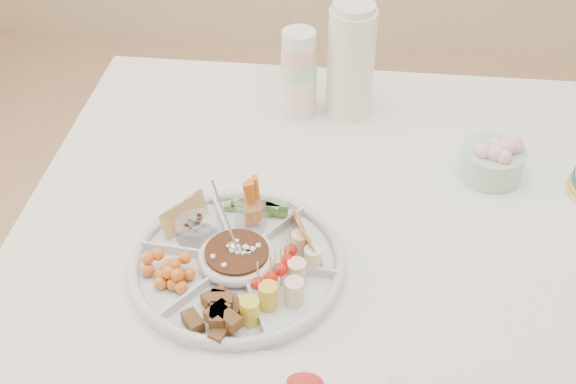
# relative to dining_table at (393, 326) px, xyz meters

# --- Properties ---
(dining_table) EXTENTS (1.52, 1.02, 0.76)m
(dining_table) POSITION_rel_dining_table_xyz_m (0.00, 0.00, 0.00)
(dining_table) COLOR white
(dining_table) RESTS_ON floor
(party_tray) EXTENTS (0.42, 0.42, 0.04)m
(party_tray) POSITION_rel_dining_table_xyz_m (-0.31, -0.22, 0.40)
(party_tray) COLOR silver
(party_tray) RESTS_ON dining_table
(bean_dip) EXTENTS (0.12, 0.12, 0.04)m
(bean_dip) POSITION_rel_dining_table_xyz_m (-0.31, -0.22, 0.41)
(bean_dip) COLOR #412515
(bean_dip) RESTS_ON party_tray
(tortillas) EXTENTS (0.11, 0.11, 0.06)m
(tortillas) POSITION_rel_dining_table_xyz_m (-0.20, -0.16, 0.42)
(tortillas) COLOR #C67631
(tortillas) RESTS_ON party_tray
(carrot_cucumber) EXTENTS (0.13, 0.13, 0.11)m
(carrot_cucumber) POSITION_rel_dining_table_xyz_m (-0.30, -0.09, 0.44)
(carrot_cucumber) COLOR orange
(carrot_cucumber) RESTS_ON party_tray
(pita_raisins) EXTENTS (0.12, 0.12, 0.06)m
(pita_raisins) POSITION_rel_dining_table_xyz_m (-0.42, -0.14, 0.42)
(pita_raisins) COLOR tan
(pita_raisins) RESTS_ON party_tray
(cherries) EXTENTS (0.11, 0.11, 0.04)m
(cherries) POSITION_rel_dining_table_xyz_m (-0.43, -0.27, 0.42)
(cherries) COLOR #F6A33D
(cherries) RESTS_ON party_tray
(granola_chunks) EXTENTS (0.12, 0.12, 0.05)m
(granola_chunks) POSITION_rel_dining_table_xyz_m (-0.33, -0.35, 0.42)
(granola_chunks) COLOR brown
(granola_chunks) RESTS_ON party_tray
(banana_tomato) EXTENTS (0.11, 0.11, 0.09)m
(banana_tomato) POSITION_rel_dining_table_xyz_m (-0.21, -0.29, 0.44)
(banana_tomato) COLOR #F4D480
(banana_tomato) RESTS_ON party_tray
(cup_stack) EXTENTS (0.09, 0.09, 0.23)m
(cup_stack) POSITION_rel_dining_table_xyz_m (-0.26, 0.30, 0.49)
(cup_stack) COLOR #A9C19B
(cup_stack) RESTS_ON dining_table
(thermos) EXTENTS (0.14, 0.14, 0.27)m
(thermos) POSITION_rel_dining_table_xyz_m (-0.14, 0.31, 0.52)
(thermos) COLOR white
(thermos) RESTS_ON dining_table
(flower_bowl) EXTENTS (0.15, 0.15, 0.10)m
(flower_bowl) POSITION_rel_dining_table_xyz_m (0.16, 0.11, 0.43)
(flower_bowl) COLOR silver
(flower_bowl) RESTS_ON dining_table
(placemat) EXTENTS (0.31, 0.13, 0.01)m
(placemat) POSITION_rel_dining_table_xyz_m (-0.20, -0.45, 0.38)
(placemat) COLOR white
(placemat) RESTS_ON dining_table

